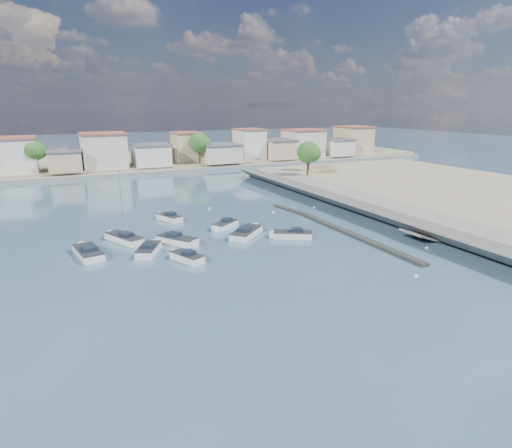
{
  "coord_description": "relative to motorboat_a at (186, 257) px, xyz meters",
  "views": [
    {
      "loc": [
        -26.31,
        -32.53,
        15.99
      ],
      "look_at": [
        -3.86,
        14.85,
        1.4
      ],
      "focal_mm": 30.0,
      "sensor_mm": 36.0,
      "label": 1
    }
  ],
  "objects": [
    {
      "name": "ground",
      "position": [
        14.71,
        30.55,
        -0.38
      ],
      "size": [
        400.0,
        400.0,
        0.0
      ],
      "primitive_type": "plane",
      "color": "#324C65",
      "rests_on": "ground"
    },
    {
      "name": "seawall_walkway",
      "position": [
        33.21,
        3.55,
        0.52
      ],
      "size": [
        5.0,
        90.0,
        1.8
      ],
      "primitive_type": "cube",
      "color": "slate",
      "rests_on": "ground"
    },
    {
      "name": "seawall_embankment",
      "position": [
        54.81,
        3.54,
        0.47
      ],
      "size": [
        49.65,
        90.0,
        2.9
      ],
      "color": "slate",
      "rests_on": "ground"
    },
    {
      "name": "breakwater",
      "position": [
        21.61,
        3.24,
        -0.21
      ],
      "size": [
        2.0,
        31.02,
        0.35
      ],
      "color": "black",
      "rests_on": "ground"
    },
    {
      "name": "far_shore_land",
      "position": [
        14.71,
        82.55,
        0.32
      ],
      "size": [
        160.0,
        40.0,
        1.4
      ],
      "primitive_type": "cube",
      "color": "gray",
      "rests_on": "ground"
    },
    {
      "name": "far_shore_quay",
      "position": [
        14.71,
        61.55,
        0.02
      ],
      "size": [
        160.0,
        2.5,
        0.8
      ],
      "primitive_type": "cube",
      "color": "slate",
      "rests_on": "ground"
    },
    {
      "name": "far_town",
      "position": [
        25.42,
        67.47,
        4.56
      ],
      "size": [
        113.01,
        12.8,
        8.35
      ],
      "color": "beige",
      "rests_on": "far_shore_land"
    },
    {
      "name": "shore_trees",
      "position": [
        23.05,
        58.66,
        5.84
      ],
      "size": [
        74.56,
        38.32,
        7.92
      ],
      "color": "#38281E",
      "rests_on": "ground"
    },
    {
      "name": "motorboat_a",
      "position": [
        0.0,
        0.0,
        0.0
      ],
      "size": [
        3.06,
        4.43,
        1.48
      ],
      "color": "white",
      "rests_on": "ground"
    },
    {
      "name": "motorboat_b",
      "position": [
        -3.0,
        4.24,
        -0.0
      ],
      "size": [
        3.74,
        4.98,
        1.48
      ],
      "color": "white",
      "rests_on": "ground"
    },
    {
      "name": "motorboat_c",
      "position": [
        14.17,
        2.34,
        0.0
      ],
      "size": [
        5.09,
        3.95,
        1.48
      ],
      "color": "white",
      "rests_on": "ground"
    },
    {
      "name": "motorboat_d",
      "position": [
        8.19,
        9.8,
        -0.0
      ],
      "size": [
        4.38,
        3.79,
        1.48
      ],
      "color": "white",
      "rests_on": "ground"
    },
    {
      "name": "motorboat_e",
      "position": [
        -9.34,
        6.21,
        -0.0
      ],
      "size": [
        3.05,
        6.25,
        1.48
      ],
      "color": "white",
      "rests_on": "ground"
    },
    {
      "name": "motorboat_f",
      "position": [
        2.5,
        17.27,
        -0.0
      ],
      "size": [
        3.17,
        4.67,
        1.48
      ],
      "color": "white",
      "rests_on": "ground"
    },
    {
      "name": "motorboat_g",
      "position": [
        0.91,
        5.97,
        0.0
      ],
      "size": [
        4.57,
        5.37,
        1.48
      ],
      "color": "white",
      "rests_on": "ground"
    },
    {
      "name": "motorboat_h",
      "position": [
        9.73,
        5.64,
        -0.0
      ],
      "size": [
        5.78,
        5.61,
        1.48
      ],
      "color": "white",
      "rests_on": "ground"
    },
    {
      "name": "sailboat",
      "position": [
        -4.99,
        9.82,
        0.04
      ],
      "size": [
        4.17,
        6.13,
        9.0
      ],
      "color": "white",
      "rests_on": "ground"
    },
    {
      "name": "mooring_buoys",
      "position": [
        19.23,
        5.35,
        -0.33
      ],
      "size": [
        16.67,
        35.45,
        0.38
      ],
      "color": "white",
      "rests_on": "ground"
    }
  ]
}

